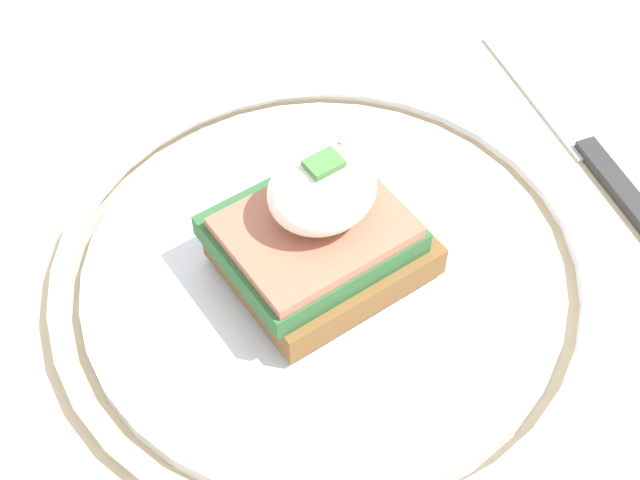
# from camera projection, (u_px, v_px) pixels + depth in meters

# --- Properties ---
(dining_table) EXTENTS (1.01, 0.87, 0.76)m
(dining_table) POSITION_uv_depth(u_px,v_px,m) (352.00, 424.00, 0.53)
(dining_table) COLOR #C6B28E
(dining_table) RESTS_ON ground_plane
(plate) EXTENTS (0.28, 0.28, 0.02)m
(plate) POSITION_uv_depth(u_px,v_px,m) (320.00, 273.00, 0.45)
(plate) COLOR silver
(plate) RESTS_ON dining_table
(sandwich) EXTENTS (0.09, 0.08, 0.07)m
(sandwich) POSITION_uv_depth(u_px,v_px,m) (319.00, 230.00, 0.43)
(sandwich) COLOR brown
(sandwich) RESTS_ON plate
(knife) EXTENTS (0.06, 0.19, 0.01)m
(knife) POSITION_uv_depth(u_px,v_px,m) (589.00, 152.00, 0.51)
(knife) COLOR #2D2D2D
(knife) RESTS_ON dining_table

